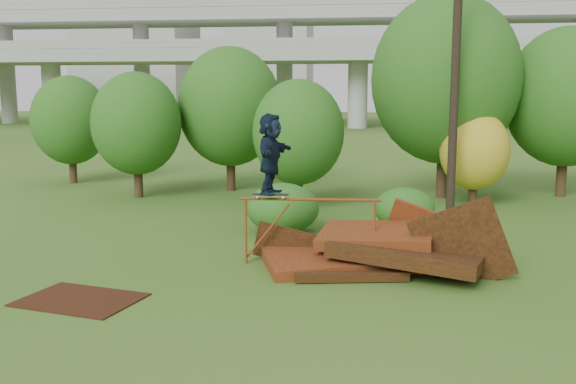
# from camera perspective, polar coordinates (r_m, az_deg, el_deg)

# --- Properties ---
(ground) EXTENTS (240.00, 240.00, 0.00)m
(ground) POSITION_cam_1_polar(r_m,az_deg,el_deg) (13.42, 2.39, -8.14)
(ground) COLOR #2D5116
(ground) RESTS_ON ground
(scrap_pile) EXTENTS (5.86, 3.23, 2.29)m
(scrap_pile) POSITION_cam_1_polar(r_m,az_deg,el_deg) (14.56, 8.04, -5.24)
(scrap_pile) COLOR #3F150B
(scrap_pile) RESTS_ON ground
(grind_rail) EXTENTS (3.24, 0.20, 1.55)m
(grind_rail) POSITION_cam_1_polar(r_m,az_deg,el_deg) (14.60, 1.93, -2.00)
(grind_rail) COLOR brown
(grind_rail) RESTS_ON ground
(skateboard) EXTENTS (0.83, 0.26, 0.09)m
(skateboard) POSITION_cam_1_polar(r_m,az_deg,el_deg) (14.58, -1.55, -0.24)
(skateboard) COLOR black
(skateboard) RESTS_ON grind_rail
(skater) EXTENTS (0.80, 1.76, 1.83)m
(skater) POSITION_cam_1_polar(r_m,az_deg,el_deg) (14.47, -1.57, 3.41)
(skater) COLOR black
(skater) RESTS_ON skateboard
(flat_plate) EXTENTS (2.48, 2.02, 0.03)m
(flat_plate) POSITION_cam_1_polar(r_m,az_deg,el_deg) (12.99, -18.00, -9.09)
(flat_plate) COLOR black
(flat_plate) RESTS_ON ground
(tree_0) EXTENTS (3.33, 3.33, 4.70)m
(tree_0) POSITION_cam_1_polar(r_m,az_deg,el_deg) (24.65, -13.34, 5.93)
(tree_0) COLOR black
(tree_0) RESTS_ON ground
(tree_1) EXTENTS (4.13, 4.13, 5.74)m
(tree_1) POSITION_cam_1_polar(r_m,az_deg,el_deg) (25.82, -5.17, 7.55)
(tree_1) COLOR black
(tree_1) RESTS_ON ground
(tree_2) EXTENTS (3.11, 3.11, 4.38)m
(tree_2) POSITION_cam_1_polar(r_m,az_deg,el_deg) (21.74, 0.92, 5.31)
(tree_2) COLOR black
(tree_2) RESTS_ON ground
(tree_3) EXTENTS (5.43, 5.43, 7.53)m
(tree_3) POSITION_cam_1_polar(r_m,az_deg,el_deg) (24.60, 13.82, 9.70)
(tree_3) COLOR black
(tree_3) RESTS_ON ground
(tree_4) EXTENTS (2.40, 2.40, 3.32)m
(tree_4) POSITION_cam_1_polar(r_m,az_deg,el_deg) (23.22, 16.24, 3.56)
(tree_4) COLOR black
(tree_4) RESTS_ON ground
(tree_5) EXTENTS (4.53, 4.53, 6.37)m
(tree_5) POSITION_cam_1_polar(r_m,az_deg,el_deg) (26.31, 23.52, 7.74)
(tree_5) COLOR black
(tree_5) RESTS_ON ground
(tree_6) EXTENTS (3.34, 3.34, 4.66)m
(tree_6) POSITION_cam_1_polar(r_m,az_deg,el_deg) (29.45, -18.77, 6.05)
(tree_6) COLOR black
(tree_6) RESTS_ON ground
(shrub_left) EXTENTS (2.05, 1.89, 1.42)m
(shrub_left) POSITION_cam_1_polar(r_m,az_deg,el_deg) (17.98, -0.47, -1.45)
(shrub_left) COLOR #234B14
(shrub_left) RESTS_ON ground
(shrub_right) EXTENTS (1.74, 1.59, 1.23)m
(shrub_right) POSITION_cam_1_polar(r_m,az_deg,el_deg) (18.76, 10.31, -1.46)
(shrub_right) COLOR #234B14
(shrub_right) RESTS_ON ground
(utility_pole) EXTENTS (1.40, 0.28, 11.00)m
(utility_pole) POSITION_cam_1_polar(r_m,az_deg,el_deg) (21.45, 14.76, 12.97)
(utility_pole) COLOR black
(utility_pole) RESTS_ON ground
(freeway_overpass) EXTENTS (160.00, 15.00, 13.70)m
(freeway_overpass) POSITION_cam_1_polar(r_m,az_deg,el_deg) (76.00, 6.32, 13.58)
(freeway_overpass) COLOR gray
(freeway_overpass) RESTS_ON ground
(building_left) EXTENTS (18.00, 16.00, 35.00)m
(building_left) POSITION_cam_1_polar(r_m,az_deg,el_deg) (115.44, -13.35, 15.33)
(building_left) COLOR #9E9E99
(building_left) RESTS_ON ground
(building_right) EXTENTS (14.00, 14.00, 28.00)m
(building_right) POSITION_cam_1_polar(r_m,az_deg,el_deg) (116.49, -1.54, 13.76)
(building_right) COLOR #9E9E99
(building_right) RESTS_ON ground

